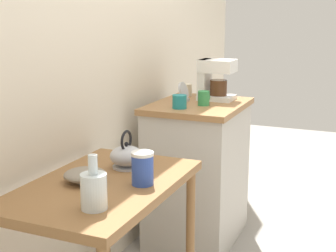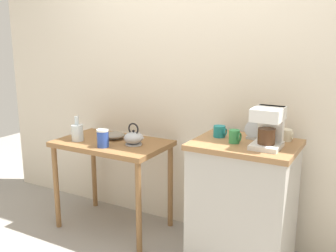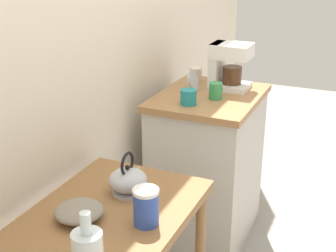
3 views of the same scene
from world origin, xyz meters
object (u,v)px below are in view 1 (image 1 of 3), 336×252
Objects in this scene: coffee_maker at (214,78)px; mug_tall_green at (204,98)px; glass_carafe_vase at (94,190)px; bowl_stoneware at (85,175)px; canister_enamel at (143,168)px; mug_small_cream at (187,90)px; table_clock at (184,93)px; teakettle at (127,156)px; mug_dark_teal at (180,102)px.

coffee_maker reaches higher than mug_tall_green.
glass_carafe_vase is at bearing -178.03° from coffee_maker.
mug_tall_green is (1.10, -0.14, 0.16)m from bowl_stoneware.
canister_enamel is 1.37m from mug_small_cream.
table_clock is at bearing 0.84° from bowl_stoneware.
teakettle is 0.87m from mug_tall_green.
coffee_maker is at bearing -3.53° from teakettle.
mug_dark_teal is at bearing 165.85° from coffee_maker.
glass_carafe_vase is 1.34m from mug_tall_green.
mug_tall_green reaches higher than bowl_stoneware.
mug_small_cream is 0.37m from mug_tall_green.
table_clock is (0.93, 0.09, 0.15)m from teakettle.
mug_tall_green is 0.18m from table_clock.
teakettle is at bearing -177.98° from mug_dark_teal.
mug_dark_teal is at bearing 6.94° from glass_carafe_vase.
coffee_maker reaches higher than teakettle.
teakettle reaches higher than canister_enamel.
mug_small_cream is at bearing 7.43° from teakettle.
mug_tall_green is at bearing -177.83° from coffee_maker.
teakettle is 0.49m from glass_carafe_vase.
glass_carafe_vase is 1.21m from mug_dark_teal.
mug_dark_teal is (-0.15, 0.10, -0.00)m from mug_tall_green.
bowl_stoneware is 0.95× the size of teakettle.
mug_small_cream reaches higher than bowl_stoneware.
teakettle is (0.25, -0.07, 0.02)m from bowl_stoneware.
mug_dark_teal is 0.72× the size of table_clock.
bowl_stoneware is 1.35m from coffee_maker.
canister_enamel reaches higher than bowl_stoneware.
canister_enamel is 1.54× the size of mug_dark_teal.
glass_carafe_vase is 1.65m from mug_small_cream.
mug_tall_green reaches higher than mug_small_cream.
glass_carafe_vase reaches higher than teakettle.
canister_enamel is at bearing -166.53° from mug_small_cream.
glass_carafe_vase is at bearing 171.09° from canister_enamel.
mug_dark_teal is (1.19, 0.14, 0.12)m from glass_carafe_vase.
bowl_stoneware is 1.28× the size of canister_enamel.
canister_enamel is at bearing -8.91° from glass_carafe_vase.
glass_carafe_vase is at bearing -178.06° from mug_tall_green.
teakettle is at bearing -174.68° from table_clock.
canister_enamel is 1.14m from table_clock.
canister_enamel is 1.05m from mug_tall_green.
mug_tall_green reaches higher than teakettle.
glass_carafe_vase is 2.25× the size of mug_dark_teal.
mug_small_cream is 0.45m from mug_dark_teal.
coffee_maker is 2.92× the size of mug_tall_green.
glass_carafe_vase is at bearing -170.59° from mug_small_cream.
teakettle is at bearing -172.57° from mug_small_cream.
mug_dark_teal is (-0.43, -0.12, 0.00)m from mug_small_cream.
coffee_maker is 0.39m from mug_dark_teal.
table_clock is (1.11, 0.25, 0.14)m from canister_enamel.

